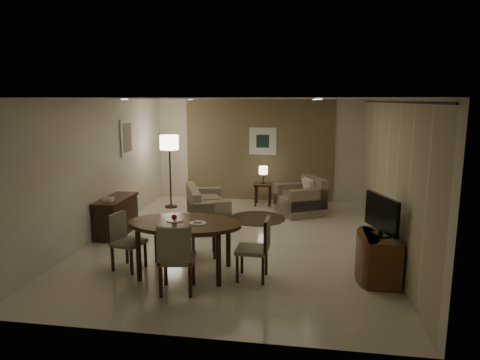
% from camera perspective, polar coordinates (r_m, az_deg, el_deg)
% --- Properties ---
extents(room_shell, '(5.50, 7.00, 2.70)m').
position_cam_1_polar(room_shell, '(8.44, 0.21, 1.58)').
color(room_shell, beige).
rests_on(room_shell, ground).
extents(taupe_accent, '(3.96, 0.03, 2.70)m').
position_cam_1_polar(taupe_accent, '(11.47, 2.56, 3.97)').
color(taupe_accent, '#77684A').
rests_on(taupe_accent, wall_back).
extents(curtain_wall, '(0.08, 6.70, 2.58)m').
position_cam_1_polar(curtain_wall, '(8.08, 18.90, 0.38)').
color(curtain_wall, '#B9B090').
rests_on(curtain_wall, wall_right).
extents(curtain_rod, '(0.03, 6.80, 0.03)m').
position_cam_1_polar(curtain_rod, '(7.96, 19.48, 9.77)').
color(curtain_rod, black).
rests_on(curtain_rod, wall_right).
extents(art_back_frame, '(0.72, 0.03, 0.72)m').
position_cam_1_polar(art_back_frame, '(11.40, 3.06, 5.19)').
color(art_back_frame, silver).
rests_on(art_back_frame, wall_back).
extents(art_back_canvas, '(0.34, 0.01, 0.34)m').
position_cam_1_polar(art_back_canvas, '(11.39, 3.05, 5.19)').
color(art_back_canvas, '#182B23').
rests_on(art_back_canvas, wall_back).
extents(art_left_frame, '(0.03, 0.60, 0.80)m').
position_cam_1_polar(art_left_frame, '(9.91, -14.87, 5.49)').
color(art_left_frame, silver).
rests_on(art_left_frame, wall_left).
extents(art_left_canvas, '(0.01, 0.46, 0.64)m').
position_cam_1_polar(art_left_canvas, '(9.90, -14.79, 5.49)').
color(art_left_canvas, gray).
rests_on(art_left_canvas, wall_left).
extents(downlight_nl, '(0.10, 0.10, 0.01)m').
position_cam_1_polar(downlight_nl, '(6.60, -15.13, 10.35)').
color(downlight_nl, white).
rests_on(downlight_nl, ceiling).
extents(downlight_nr, '(0.10, 0.10, 0.01)m').
position_cam_1_polar(downlight_nr, '(6.04, 10.41, 10.55)').
color(downlight_nr, white).
rests_on(downlight_nr, ceiling).
extents(downlight_fl, '(0.10, 0.10, 0.01)m').
position_cam_1_polar(downlight_fl, '(10.00, -6.63, 10.61)').
color(downlight_fl, white).
rests_on(downlight_fl, ceiling).
extents(downlight_fr, '(0.10, 0.10, 0.01)m').
position_cam_1_polar(downlight_fr, '(9.64, 9.92, 10.52)').
color(downlight_fr, white).
rests_on(downlight_fr, ceiling).
extents(console_desk, '(0.48, 1.20, 0.75)m').
position_cam_1_polar(console_desk, '(8.99, -16.15, -4.64)').
color(console_desk, '#3F2714').
rests_on(console_desk, floor).
extents(telephone, '(0.20, 0.14, 0.09)m').
position_cam_1_polar(telephone, '(8.62, -17.13, -2.42)').
color(telephone, white).
rests_on(telephone, console_desk).
extents(tv_cabinet, '(0.48, 0.90, 0.70)m').
position_cam_1_polar(tv_cabinet, '(6.84, 18.21, -9.80)').
color(tv_cabinet, brown).
rests_on(tv_cabinet, floor).
extents(flat_tv, '(0.36, 0.85, 0.60)m').
position_cam_1_polar(flat_tv, '(6.64, 18.37, -4.36)').
color(flat_tv, black).
rests_on(flat_tv, tv_cabinet).
extents(dining_table, '(1.77, 1.10, 0.83)m').
position_cam_1_polar(dining_table, '(6.77, -7.30, -8.97)').
color(dining_table, '#3F2714').
rests_on(dining_table, floor).
extents(chair_near, '(0.56, 0.56, 1.01)m').
position_cam_1_polar(chair_near, '(6.15, -8.38, -10.19)').
color(chair_near, gray).
rests_on(chair_near, floor).
extents(chair_far, '(0.53, 0.53, 0.89)m').
position_cam_1_polar(chair_far, '(7.46, -4.88, -6.82)').
color(chair_far, gray).
rests_on(chair_far, floor).
extents(chair_left, '(0.53, 0.53, 0.91)m').
position_cam_1_polar(chair_left, '(7.09, -14.64, -7.99)').
color(chair_left, gray).
rests_on(chair_left, floor).
extents(chair_right, '(0.48, 0.48, 0.96)m').
position_cam_1_polar(chair_right, '(6.50, 1.64, -9.15)').
color(chair_right, gray).
rests_on(chair_right, floor).
extents(plate_a, '(0.26, 0.26, 0.02)m').
position_cam_1_polar(plate_a, '(6.74, -8.74, -5.34)').
color(plate_a, white).
rests_on(plate_a, dining_table).
extents(plate_b, '(0.26, 0.26, 0.02)m').
position_cam_1_polar(plate_b, '(6.54, -5.65, -5.77)').
color(plate_b, white).
rests_on(plate_b, dining_table).
extents(fruit_apple, '(0.09, 0.09, 0.09)m').
position_cam_1_polar(fruit_apple, '(6.73, -8.75, -4.91)').
color(fruit_apple, maroon).
rests_on(fruit_apple, plate_a).
extents(napkin, '(0.12, 0.08, 0.03)m').
position_cam_1_polar(napkin, '(6.53, -5.65, -5.57)').
color(napkin, white).
rests_on(napkin, plate_b).
extents(round_rug, '(1.29, 1.29, 0.01)m').
position_cam_1_polar(round_rug, '(9.84, 2.30, -5.13)').
color(round_rug, '#3D3422').
rests_on(round_rug, floor).
extents(sofa, '(1.80, 1.33, 0.76)m').
position_cam_1_polar(sofa, '(9.66, -4.35, -3.15)').
color(sofa, gray).
rests_on(sofa, floor).
extents(armchair, '(1.28, 1.30, 0.87)m').
position_cam_1_polar(armchair, '(10.22, 8.02, -2.15)').
color(armchair, gray).
rests_on(armchair, floor).
extents(side_table, '(0.44, 0.44, 0.57)m').
position_cam_1_polar(side_table, '(11.03, 3.09, -1.93)').
color(side_table, '#331E11').
rests_on(side_table, floor).
extents(table_lamp, '(0.22, 0.22, 0.50)m').
position_cam_1_polar(table_lamp, '(10.92, 3.12, 0.80)').
color(table_lamp, '#FFEAC1').
rests_on(table_lamp, side_table).
extents(floor_lamp, '(0.46, 0.46, 1.82)m').
position_cam_1_polar(floor_lamp, '(10.82, -9.30, 1.09)').
color(floor_lamp, '#FFE5B7').
rests_on(floor_lamp, floor).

